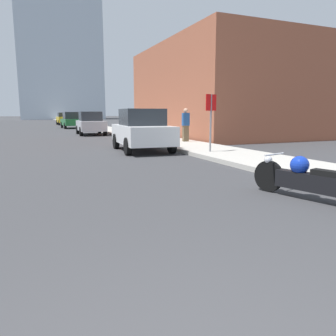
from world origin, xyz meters
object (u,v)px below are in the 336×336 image
motorcycle (311,179)px  pedestrian (186,124)px  parked_car_green (72,120)px  parked_car_yellow (64,119)px  parked_car_white (142,130)px  parked_car_silver (91,123)px  stop_sign (211,113)px

motorcycle → pedestrian: 11.26m
parked_car_green → parked_car_yellow: parked_car_green is taller
parked_car_white → pedestrian: bearing=37.6°
motorcycle → parked_car_yellow: bearing=74.5°
parked_car_silver → parked_car_yellow: size_ratio=0.98×
motorcycle → stop_sign: size_ratio=1.15×
motorcycle → parked_car_green: bearing=75.0°
parked_car_white → parked_car_yellow: (0.04, 34.76, -0.02)m
parked_car_green → parked_car_white: bearing=-91.5°
parked_car_silver → parked_car_yellow: bearing=91.9°
parked_car_yellow → pedestrian: (3.01, -32.70, 0.16)m
motorcycle → parked_car_silver: (-0.49, 20.59, 0.45)m
motorcycle → parked_car_yellow: parked_car_yellow is taller
pedestrian → stop_sign: bearing=-104.1°
parked_car_yellow → parked_car_white: bearing=-90.9°
stop_sign → parked_car_yellow: bearing=92.9°
pedestrian → parked_car_silver: bearing=108.4°
motorcycle → parked_car_silver: size_ratio=0.56×
parked_car_white → stop_sign: 3.18m
parked_car_white → parked_car_silver: 11.73m
parked_car_silver → pedestrian: (3.22, -9.68, 0.17)m
parked_car_yellow → stop_sign: 37.24m
motorcycle → pedestrian: (2.73, 10.90, 0.62)m
motorcycle → stop_sign: (1.60, 6.43, 1.21)m
stop_sign → parked_car_green: bearing=94.6°
parked_car_green → parked_car_silver: bearing=-91.9°
parked_car_white → stop_sign: bearing=-48.0°
parked_car_silver → pedestrian: size_ratio=2.56×
pedestrian → motorcycle: bearing=-104.0°
parked_car_yellow → parked_car_silver: bearing=-91.3°
parked_car_green → stop_sign: size_ratio=2.10×
motorcycle → parked_car_white: 8.87m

